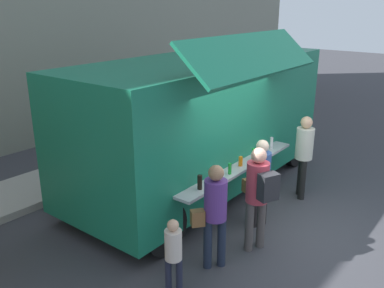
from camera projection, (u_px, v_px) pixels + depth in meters
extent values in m
plane|color=#38383D|center=(277.00, 231.00, 7.50)|extent=(60.00, 60.00, 0.00)
cube|color=#187452|center=(201.00, 119.00, 8.84)|extent=(6.41, 2.61, 2.54)
cube|color=#187452|center=(254.00, 54.00, 6.97)|extent=(3.51, 0.82, 0.64)
cube|color=black|center=(231.00, 120.00, 7.60)|extent=(3.32, 0.20, 1.14)
cube|color=#B7B7BC|center=(240.00, 167.00, 7.75)|extent=(3.50, 0.45, 0.05)
cylinder|color=black|center=(200.00, 182.00, 6.75)|extent=(0.08, 0.08, 0.24)
cylinder|color=black|center=(212.00, 176.00, 7.09)|extent=(0.06, 0.06, 0.18)
cylinder|color=green|center=(230.00, 169.00, 7.35)|extent=(0.06, 0.06, 0.20)
cylinder|color=orange|center=(241.00, 161.00, 7.72)|extent=(0.08, 0.08, 0.18)
cylinder|color=green|center=(253.00, 154.00, 7.99)|extent=(0.06, 0.06, 0.25)
cylinder|color=yellow|center=(262.00, 149.00, 8.34)|extent=(0.07, 0.07, 0.20)
cylinder|color=silver|center=(271.00, 143.00, 8.65)|extent=(0.07, 0.07, 0.24)
cube|color=black|center=(272.00, 78.00, 11.03)|extent=(0.14, 2.06, 1.12)
cylinder|color=black|center=(223.00, 133.00, 11.67)|extent=(0.90, 0.28, 0.90)
cylinder|color=black|center=(294.00, 148.00, 10.43)|extent=(0.90, 0.28, 0.90)
cylinder|color=black|center=(80.00, 193.00, 7.97)|extent=(0.90, 0.28, 0.90)
cylinder|color=black|center=(163.00, 228.00, 6.73)|extent=(0.90, 0.28, 0.90)
cylinder|color=#2D5E36|center=(216.00, 117.00, 13.26)|extent=(0.60, 0.60, 0.90)
cylinder|color=black|center=(254.00, 206.00, 7.55)|extent=(0.13, 0.13, 0.81)
cylinder|color=black|center=(264.00, 203.00, 7.66)|extent=(0.13, 0.13, 0.81)
cylinder|color=#304E8B|center=(261.00, 169.00, 7.37)|extent=(0.34, 0.34, 0.61)
sphere|color=beige|center=(262.00, 146.00, 7.24)|extent=(0.23, 0.23, 0.23)
cube|color=brown|center=(248.00, 185.00, 7.33)|extent=(0.23, 0.20, 0.24)
cylinder|color=#4B4543|center=(249.00, 227.00, 6.81)|extent=(0.14, 0.14, 0.88)
cylinder|color=#4B4543|center=(261.00, 223.00, 6.91)|extent=(0.14, 0.14, 0.88)
cylinder|color=#B33544|center=(257.00, 182.00, 6.61)|extent=(0.36, 0.36, 0.66)
sphere|color=#E3A48A|center=(259.00, 155.00, 6.46)|extent=(0.25, 0.25, 0.25)
cube|color=#232327|center=(268.00, 187.00, 6.37)|extent=(0.35, 0.29, 0.43)
cylinder|color=#1C2538|center=(208.00, 244.00, 6.36)|extent=(0.13, 0.13, 0.83)
cylinder|color=#1C2538|center=(222.00, 242.00, 6.41)|extent=(0.13, 0.13, 0.83)
cylinder|color=#542F7C|center=(216.00, 200.00, 6.15)|extent=(0.34, 0.34, 0.63)
sphere|color=#98704F|center=(216.00, 173.00, 6.01)|extent=(0.23, 0.23, 0.23)
cube|color=brown|center=(198.00, 218.00, 6.18)|extent=(0.25, 0.23, 0.24)
cylinder|color=black|center=(302.00, 180.00, 8.62)|extent=(0.14, 0.14, 0.86)
cylinder|color=black|center=(301.00, 175.00, 8.83)|extent=(0.14, 0.14, 0.86)
cylinder|color=beige|center=(305.00, 143.00, 8.48)|extent=(0.36, 0.36, 0.65)
sphere|color=#E1AC83|center=(307.00, 122.00, 8.34)|extent=(0.24, 0.24, 0.24)
cylinder|color=#202336|center=(168.00, 276.00, 5.82)|extent=(0.09, 0.09, 0.58)
cylinder|color=#202336|center=(179.00, 277.00, 5.80)|extent=(0.09, 0.09, 0.58)
cylinder|color=beige|center=(173.00, 245.00, 5.64)|extent=(0.24, 0.24, 0.44)
sphere|color=tan|center=(173.00, 225.00, 5.55)|extent=(0.16, 0.16, 0.16)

